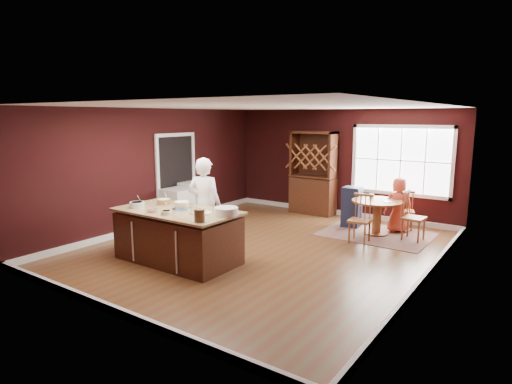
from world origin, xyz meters
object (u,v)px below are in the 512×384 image
layer_cake (182,205)px  hutch (313,173)px  kitchen_island (178,237)px  dryer (196,201)px  dining_table (377,210)px  chair_east (414,216)px  high_chair (352,206)px  washer (178,207)px  baker (204,205)px  chair_north (405,209)px  toddler (351,192)px  chair_south (360,218)px  seated_woman (398,205)px

layer_cake → hutch: size_ratio=0.16×
kitchen_island → dryer: bearing=126.5°
dining_table → layer_cake: bearing=-122.1°
dining_table → chair_east: size_ratio=1.05×
high_chair → dryer: bearing=-160.2°
washer → dryer: dryer is taller
baker → dryer: bearing=-61.1°
chair_north → high_chair: bearing=3.1°
toddler → hutch: size_ratio=0.12×
washer → dryer: 0.64m
chair_north → layer_cake: bearing=40.0°
chair_south → baker: bearing=-138.9°
high_chair → kitchen_island: bearing=-116.8°
seated_woman → hutch: size_ratio=0.57×
seated_woman → toddler: (-1.06, -0.11, 0.20)m
chair_north → hutch: size_ratio=0.43×
high_chair → seated_woman: bearing=3.0°
chair_east → chair_south: 1.15m
chair_east → toddler: size_ratio=3.98×
layer_cake → hutch: hutch is taller
seated_woman → dryer: bearing=-7.9°
kitchen_island → hutch: size_ratio=1.03×
layer_cake → washer: (-1.82, 1.69, -0.55)m
seated_woman → toddler: bearing=-23.4°
chair_east → chair_south: chair_east is taller
kitchen_island → dryer: dryer is taller
seated_woman → high_chair: (-1.01, -0.15, -0.12)m
layer_cake → seated_woman: (2.57, 4.05, -0.38)m
kitchen_island → chair_south: chair_south is taller
high_chair → hutch: bearing=147.1°
chair_south → washer: size_ratio=1.14×
high_chair → chair_north: bearing=16.6°
layer_cake → hutch: bearing=87.9°
baker → hutch: bearing=-110.2°
toddler → kitchen_island: bearing=-110.8°
chair_south → chair_east: bearing=37.7°
chair_south → dryer: size_ratio=1.05×
chair_east → hutch: size_ratio=0.48×
chair_east → washer: size_ratio=1.19×
dining_table → hutch: size_ratio=0.50×
chair_east → high_chair: (-1.47, 0.33, -0.03)m
layer_cake → chair_south: (2.17, 2.81, -0.49)m
dryer → high_chair: bearing=25.1°
kitchen_island → dryer: (-1.79, 2.42, 0.03)m
high_chair → toddler: high_chair is taller
chair_east → seated_woman: (-0.46, 0.47, 0.09)m
seated_woman → kitchen_island: bearing=28.7°
toddler → hutch: 1.52m
layer_cake → seated_woman: 4.81m
layer_cake → washer: size_ratio=0.39×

